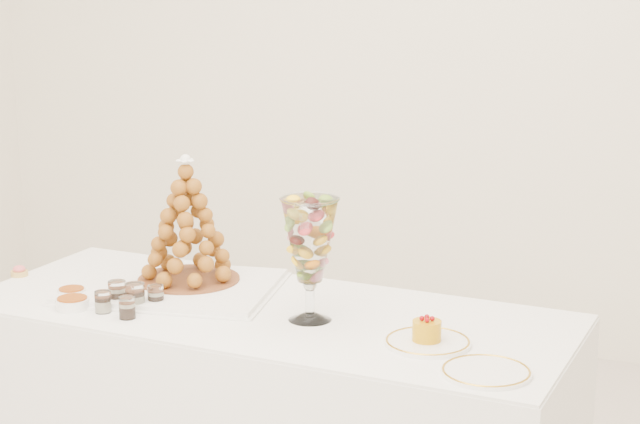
% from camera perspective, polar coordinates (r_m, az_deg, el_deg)
% --- Properties ---
extents(buffet_table, '(1.80, 0.80, 0.67)m').
position_cam_1_polar(buffet_table, '(3.21, -2.80, -10.89)').
color(buffet_table, white).
rests_on(buffet_table, ground).
extents(lace_tray, '(0.67, 0.55, 0.02)m').
position_cam_1_polar(lace_tray, '(3.29, -7.87, -3.97)').
color(lace_tray, white).
rests_on(lace_tray, buffet_table).
extents(macaron_vase, '(0.16, 0.16, 0.35)m').
position_cam_1_polar(macaron_vase, '(2.93, -0.55, -1.60)').
color(macaron_vase, white).
rests_on(macaron_vase, buffet_table).
extents(cake_plate, '(0.23, 0.23, 0.01)m').
position_cam_1_polar(cake_plate, '(2.82, 5.76, -6.94)').
color(cake_plate, white).
rests_on(cake_plate, buffet_table).
extents(spare_plate, '(0.22, 0.22, 0.01)m').
position_cam_1_polar(spare_plate, '(2.65, 8.85, -8.44)').
color(spare_plate, white).
rests_on(spare_plate, buffet_table).
extents(pink_tart, '(0.05, 0.05, 0.03)m').
position_cam_1_polar(pink_tart, '(3.53, -15.75, -3.07)').
color(pink_tart, tan).
rests_on(pink_tart, buffet_table).
extents(verrine_a, '(0.06, 0.06, 0.07)m').
position_cam_1_polar(verrine_a, '(3.17, -10.76, -4.25)').
color(verrine_a, white).
rests_on(verrine_a, buffet_table).
extents(verrine_b, '(0.06, 0.06, 0.08)m').
position_cam_1_polar(verrine_b, '(3.12, -9.84, -4.45)').
color(verrine_b, white).
rests_on(verrine_b, buffet_table).
extents(verrine_c, '(0.05, 0.05, 0.06)m').
position_cam_1_polar(verrine_c, '(3.14, -8.76, -4.45)').
color(verrine_c, white).
rests_on(verrine_c, buffet_table).
extents(verrine_d, '(0.05, 0.05, 0.06)m').
position_cam_1_polar(verrine_d, '(3.11, -11.51, -4.72)').
color(verrine_d, white).
rests_on(verrine_d, buffet_table).
extents(verrine_e, '(0.06, 0.06, 0.06)m').
position_cam_1_polar(verrine_e, '(3.05, -10.25, -5.04)').
color(verrine_e, white).
rests_on(verrine_e, buffet_table).
extents(ramekin_back, '(0.08, 0.08, 0.03)m').
position_cam_1_polar(ramekin_back, '(3.27, -13.11, -4.25)').
color(ramekin_back, white).
rests_on(ramekin_back, buffet_table).
extents(ramekin_front, '(0.10, 0.10, 0.03)m').
position_cam_1_polar(ramekin_front, '(3.17, -13.07, -4.78)').
color(ramekin_front, white).
rests_on(ramekin_front, buffet_table).
extents(croquembouche, '(0.33, 0.33, 0.39)m').
position_cam_1_polar(croquembouche, '(3.27, -7.10, -0.42)').
color(croquembouche, brown).
rests_on(croquembouche, lace_tray).
extents(mousse_cake, '(0.08, 0.08, 0.07)m').
position_cam_1_polar(mousse_cake, '(2.81, 5.72, -6.29)').
color(mousse_cake, '#C98C09').
rests_on(mousse_cake, cake_plate).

